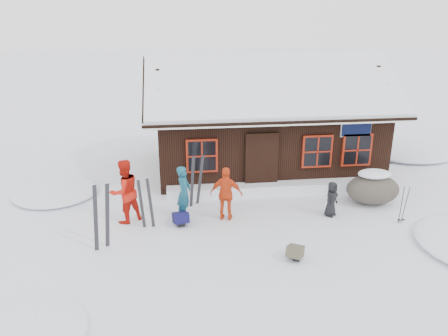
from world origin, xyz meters
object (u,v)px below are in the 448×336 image
Objects in this scene: skier_orange_left at (125,191)px; backpack_blue at (181,220)px; skier_orange_right at (226,194)px; skier_crouched at (331,199)px; boulder at (373,188)px; ski_pair_left at (102,218)px; skier_teal at (184,193)px; backpack_olive at (295,254)px; ski_poles at (403,205)px.

skier_orange_left is 1.81m from backpack_blue.
skier_orange_right is 3.16m from skier_crouched.
boulder is 8.37m from ski_pair_left.
skier_orange_right is 4.84m from boulder.
skier_teal is 1.24m from skier_orange_right.
backpack_olive is at bearing -114.44° from skier_teal.
skier_teal is 3.02× the size of backpack_blue.
ski_poles is (1.90, -0.69, 0.00)m from skier_crouched.
ski_pair_left is 4.98m from backpack_olive.
skier_orange_right is 3.59m from ski_pair_left.
skier_crouched is (3.14, -0.13, -0.27)m from skier_orange_right.
backpack_olive is (2.77, -2.19, -0.01)m from backpack_blue.
skier_orange_left is 7.72m from boulder.
skier_orange_left is 3.53× the size of backpack_blue.
backpack_blue is at bearing -172.71° from boulder.
skier_teal is 3.28× the size of backpack_olive.
skier_orange_right is at bearing 150.75° from backpack_olive.
skier_orange_left is (-1.70, -0.01, 0.14)m from skier_teal.
boulder is (1.64, 0.74, -0.04)m from skier_crouched.
skier_crouched is 2.02m from ski_poles.
ski_pair_left is at bearing 144.72° from skier_teal.
ski_pair_left is 3.37× the size of backpack_blue.
skier_orange_left reaches higher than backpack_blue.
skier_orange_left reaches higher than ski_poles.
backpack_olive is at bearing 136.77° from skier_orange_right.
boulder is at bearing 71.20° from backpack_olive.
skier_teal is 6.03m from boulder.
backpack_olive is at bearing 112.69° from skier_orange_left.
boulder reaches higher than backpack_blue.
skier_crouched reaches higher than boulder.
ski_pair_left is (-0.45, -1.46, -0.09)m from skier_orange_left.
skier_teal is 0.96× the size of boulder.
boulder is 0.93× the size of ski_pair_left.
boulder is at bearing -10.87° from ski_pair_left.
ski_poles is at bearing 136.10° from skier_orange_left.
skier_teal is at bearing 144.12° from skier_orange_left.
skier_orange_left reaches higher than boulder.
skier_crouched is at bearing 82.16° from backpack_olive.
skier_orange_right is 3.28× the size of backpack_olive.
skier_teal is 4.39m from skier_crouched.
backpack_blue is at bearing -176.60° from skier_teal.
skier_crouched is (6.06, -0.36, -0.41)m from skier_orange_left.
skier_crouched is 0.59× the size of ski_pair_left.
skier_orange_right reaches higher than ski_poles.
skier_orange_left reaches higher than skier_orange_right.
skier_orange_right is at bearing -3.95° from backpack_blue.
skier_orange_left is 1.53m from ski_pair_left.
skier_orange_left is at bearing -177.23° from boulder.
skier_teal is 1.40× the size of ski_poles.
skier_crouched is 2.85m from backpack_olive.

